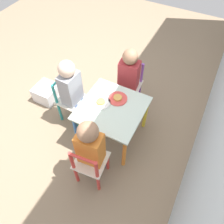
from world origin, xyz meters
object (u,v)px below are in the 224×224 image
at_px(kids_table, 112,112).
at_px(plate_left, 118,98).
at_px(chair_teal, 70,100).
at_px(chair_purple, 129,85).
at_px(chair_red, 90,164).
at_px(child_front, 72,89).
at_px(child_right, 91,146).
at_px(storage_bin, 47,93).
at_px(plate_front, 101,102).
at_px(child_left, 128,76).

distance_m(kids_table, plate_left, 0.14).
bearing_deg(plate_left, chair_teal, -79.03).
bearing_deg(chair_purple, kids_table, -90.00).
relative_size(chair_red, child_front, 0.68).
xyz_separation_m(chair_red, child_right, (-0.06, -0.01, 0.20)).
relative_size(chair_teal, storage_bin, 2.08).
height_order(child_front, child_right, child_front).
height_order(chair_purple, child_right, child_right).
bearing_deg(plate_front, child_front, -92.90).
bearing_deg(plate_left, child_right, 4.58).
distance_m(chair_teal, child_right, 0.74).
height_order(child_left, storage_bin, child_left).
relative_size(child_left, plate_left, 4.22).
xyz_separation_m(child_right, plate_left, (-0.56, -0.04, -0.01)).
xyz_separation_m(chair_purple, child_right, (0.94, 0.09, 0.20)).
bearing_deg(plate_left, kids_table, -0.00).
xyz_separation_m(chair_teal, chair_red, (0.52, 0.55, 0.00)).
bearing_deg(child_front, chair_red, -134.23).
distance_m(child_front, child_right, 0.67).
bearing_deg(child_front, chair_purple, -37.18).
relative_size(child_left, child_right, 0.97).
bearing_deg(plate_left, chair_red, 4.70).
distance_m(plate_left, plate_front, 0.16).
bearing_deg(chair_red, child_right, -90.00).
relative_size(plate_front, storage_bin, 0.69).
height_order(chair_red, child_front, child_front).
relative_size(kids_table, chair_teal, 1.07).
bearing_deg(child_left, chair_purple, 90.00).
relative_size(child_right, plate_front, 4.42).
bearing_deg(plate_left, storage_bin, -89.41).
relative_size(kids_table, storage_bin, 2.24).
distance_m(chair_purple, chair_teal, 0.66).
bearing_deg(chair_teal, storage_bin, 80.40).
height_order(child_right, storage_bin, child_right).
bearing_deg(plate_left, chair_purple, -173.27).
bearing_deg(chair_purple, child_right, -89.72).
xyz_separation_m(kids_table, chair_red, (0.50, 0.05, -0.12)).
relative_size(chair_red, child_left, 0.70).
distance_m(child_left, plate_left, 0.33).
height_order(child_left, child_right, child_right).
bearing_deg(chair_purple, plate_left, -88.45).
xyz_separation_m(kids_table, child_left, (-0.44, -0.04, 0.07)).
bearing_deg(child_left, child_right, -89.70).
bearing_deg(chair_red, child_front, -52.15).
distance_m(chair_teal, storage_bin, 0.47).
bearing_deg(child_front, storage_bin, 81.57).
bearing_deg(chair_red, chair_teal, -48.96).
bearing_deg(chair_red, plate_front, -77.34).
xyz_separation_m(chair_purple, child_front, (0.48, -0.40, 0.20)).
height_order(child_front, plate_left, child_front).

